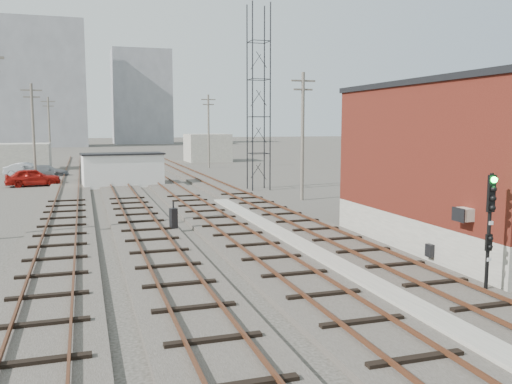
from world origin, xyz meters
name	(u,v)px	position (x,y,z in m)	size (l,w,h in m)	color
ground	(154,168)	(0.00, 60.00, 0.00)	(320.00, 320.00, 0.00)	#282621
track_right	(212,184)	(2.50, 39.00, 0.11)	(3.20, 90.00, 0.39)	#332D28
track_mid_right	(167,186)	(-1.50, 39.00, 0.11)	(3.20, 90.00, 0.39)	#332D28
track_mid_left	(120,187)	(-5.50, 39.00, 0.11)	(3.20, 90.00, 0.39)	#332D28
track_left	(69,189)	(-9.50, 39.00, 0.11)	(3.20, 90.00, 0.39)	#332D28
platform_curb	(298,245)	(0.50, 14.00, 0.13)	(0.90, 28.00, 0.26)	gray
brick_building	(466,165)	(7.50, 12.00, 3.63)	(6.54, 12.20, 7.22)	gray
lattice_tower	(259,98)	(5.50, 35.00, 7.50)	(1.60, 1.60, 15.00)	black
utility_pole_left_b	(33,131)	(-12.50, 45.00, 4.80)	(1.80, 0.24, 9.00)	#595147
utility_pole_left_c	(49,129)	(-12.50, 70.00, 4.80)	(1.80, 0.24, 9.00)	#595147
utility_pole_right_a	(303,133)	(6.50, 28.00, 4.80)	(1.80, 0.24, 9.00)	#595147
utility_pole_right_b	(209,129)	(6.50, 58.00, 4.80)	(1.80, 0.24, 9.00)	#595147
apartment_left	(38,84)	(-18.00, 135.00, 15.00)	(22.00, 14.00, 30.00)	gray
apartment_right	(141,97)	(8.00, 150.00, 13.00)	(16.00, 12.00, 26.00)	gray
shed_left	(13,158)	(-16.00, 60.00, 1.60)	(8.00, 5.00, 3.20)	gray
shed_right	(207,148)	(9.00, 70.00, 2.00)	(6.00, 6.00, 4.00)	gray
signal_mast	(490,225)	(3.70, 6.04, 2.26)	(0.40, 0.41, 3.88)	gray
switch_stand	(174,219)	(-4.12, 19.16, 0.68)	(0.40, 0.40, 1.43)	black
site_trailer	(123,170)	(-5.08, 40.70, 1.47)	(7.13, 3.50, 2.92)	white
car_red	(33,177)	(-12.60, 43.29, 0.78)	(1.85, 4.60, 1.57)	#99130D
car_silver	(27,170)	(-13.86, 52.63, 0.73)	(1.55, 4.45, 1.47)	#9C9EA3
car_grey	(46,171)	(-12.00, 51.35, 0.64)	(1.80, 4.42, 1.28)	slate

